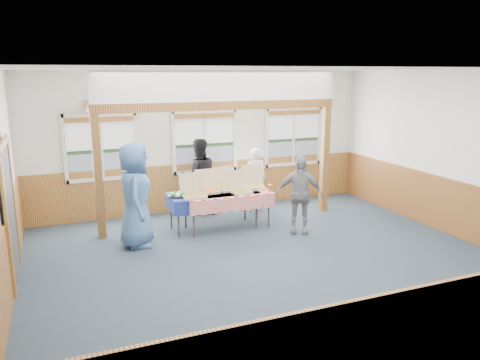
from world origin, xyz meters
The scene contains 30 objects.
floor centered at (0.00, 0.00, 0.00)m, with size 8.00×8.00×0.00m, color #24313B.
ceiling centered at (0.00, 0.00, 3.20)m, with size 8.00×8.00×0.00m, color white.
wall_back centered at (0.00, 3.50, 1.60)m, with size 8.00×8.00×0.00m, color silver.
wall_front centered at (0.00, -3.50, 1.60)m, with size 8.00×8.00×0.00m, color silver.
wall_right centered at (4.00, 0.00, 1.60)m, with size 8.00×8.00×0.00m, color silver.
wainscot_back centered at (0.00, 3.48, 0.55)m, with size 7.98×0.05×1.10m, color brown.
wainscot_front centered at (0.00, -3.48, 0.55)m, with size 7.98×0.05×1.10m, color brown.
wainscot_left centered at (-3.98, 0.00, 0.55)m, with size 0.05×6.98×1.10m, color brown.
wainscot_right centered at (3.98, 0.00, 0.55)m, with size 0.05×6.98×1.10m, color brown.
cased_opening centered at (-3.96, 0.90, 1.05)m, with size 0.06×1.30×2.10m, color #313131.
window_left centered at (-2.30, 3.46, 1.68)m, with size 1.56×0.10×1.46m.
window_mid centered at (0.00, 3.46, 1.68)m, with size 1.56×0.10×1.46m.
window_right centered at (2.30, 3.46, 1.68)m, with size 1.56×0.10×1.46m.
post_left centered at (-2.50, 2.30, 1.20)m, with size 0.15×0.15×2.40m, color #612815.
post_right centered at (2.50, 2.30, 1.20)m, with size 0.15×0.15×2.40m, color #612815.
cross_beam centered at (0.00, 2.30, 2.49)m, with size 5.15×0.18×0.18m, color #612815.
table_left centered at (-0.30, 1.99, 0.70)m, with size 1.98×1.36×0.76m.
table_right centered at (-0.03, 1.91, 0.70)m, with size 1.88×1.05×0.76m.
pizza_box_a centered at (-0.69, 1.88, 0.82)m, with size 0.47×0.54×0.43m.
pizza_box_b centered at (0.05, 2.15, 0.82)m, with size 0.47×0.55×0.45m.
pizza_box_c centered at (-0.78, 1.81, 0.82)m, with size 0.43×0.52×0.45m.
pizza_box_d centered at (-0.38, 2.10, 0.82)m, with size 0.41×0.50×0.44m.
pizza_box_e centered at (0.21, 1.83, 0.82)m, with size 0.45×0.52×0.42m.
pizza_box_f centered at (0.63, 2.05, 0.83)m, with size 0.52×0.59×0.46m.
veggie_tray centered at (-1.05, 1.99, 0.79)m, with size 0.40×0.40×0.09m.
drink_glass centered at (0.82, 1.66, 0.83)m, with size 0.07×0.07×0.15m, color #9B5119.
woman_white centered at (0.99, 2.82, 0.75)m, with size 0.54×0.36×1.49m, color silver.
woman_black centered at (-0.27, 3.10, 0.86)m, with size 0.84×0.65×1.73m, color black.
man_blue centered at (-1.93, 1.60, 0.97)m, with size 0.95×0.62×1.93m, color #3D6499.
person_grey centered at (1.21, 1.14, 0.78)m, with size 0.92×0.38×1.57m, color gray.
Camera 1 is at (-3.22, -6.76, 3.16)m, focal length 35.00 mm.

